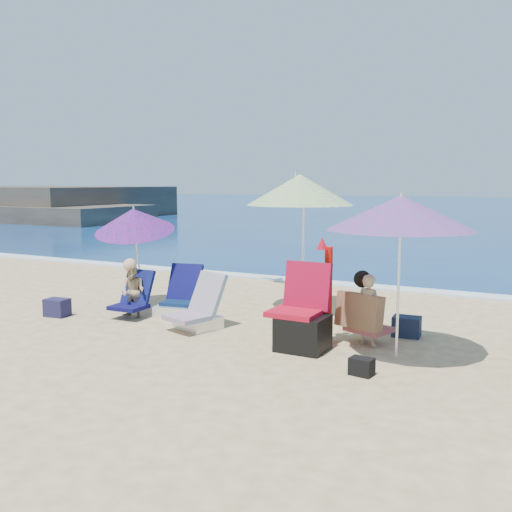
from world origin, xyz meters
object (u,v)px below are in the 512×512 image
at_px(umbrella_turquoise, 401,213).
at_px(umbrella_striped, 300,190).
at_px(chair_navy, 179,302).
at_px(person_left, 133,291).
at_px(chair_rainbow, 198,314).
at_px(umbrella_blue, 134,220).
at_px(furled_umbrella, 327,285).
at_px(person_center, 365,310).
at_px(camp_chair_left, 303,324).

height_order(umbrella_turquoise, umbrella_striped, umbrella_striped).
bearing_deg(umbrella_turquoise, umbrella_striped, 139.37).
relative_size(chair_navy, person_left, 0.89).
height_order(umbrella_striped, chair_rainbow, umbrella_striped).
distance_m(umbrella_blue, chair_rainbow, 2.25).
relative_size(furled_umbrella, person_center, 1.47).
distance_m(umbrella_striped, furled_umbrella, 2.19).
distance_m(chair_rainbow, person_center, 2.48).
height_order(chair_navy, person_center, person_center).
bearing_deg(chair_navy, chair_rainbow, -37.89).
distance_m(umbrella_striped, chair_rainbow, 2.63).
height_order(furled_umbrella, chair_navy, furled_umbrella).
distance_m(umbrella_striped, chair_navy, 2.70).
xyz_separation_m(furled_umbrella, person_center, (0.50, 0.12, -0.32)).
xyz_separation_m(furled_umbrella, chair_navy, (-2.71, 0.40, -0.58)).
bearing_deg(umbrella_blue, chair_rainbow, -21.02).
distance_m(chair_rainbow, person_left, 1.34).
distance_m(chair_navy, person_left, 0.76).
bearing_deg(camp_chair_left, chair_navy, 161.25).
height_order(umbrella_striped, person_center, umbrella_striped).
relative_size(umbrella_striped, chair_rainbow, 2.41).
bearing_deg(person_left, umbrella_turquoise, -2.83).
relative_size(umbrella_striped, chair_navy, 2.74).
bearing_deg(chair_navy, person_center, -5.07).
relative_size(umbrella_turquoise, chair_navy, 2.40).
xyz_separation_m(camp_chair_left, person_left, (-3.10, 0.38, 0.10)).
bearing_deg(person_left, umbrella_striped, 34.87).
bearing_deg(chair_rainbow, chair_navy, 142.11).
bearing_deg(furled_umbrella, person_center, 13.18).
height_order(chair_navy, person_left, person_left).
height_order(umbrella_blue, person_center, umbrella_blue).
height_order(umbrella_turquoise, furled_umbrella, umbrella_turquoise).
bearing_deg(umbrella_striped, furled_umbrella, -54.98).
xyz_separation_m(umbrella_turquoise, umbrella_blue, (-4.68, 0.76, -0.27)).
height_order(umbrella_turquoise, chair_navy, umbrella_turquoise).
bearing_deg(chair_rainbow, furled_umbrella, 5.63).
bearing_deg(umbrella_blue, camp_chair_left, -14.87).
relative_size(chair_rainbow, person_left, 1.01).
bearing_deg(camp_chair_left, person_center, 41.58).
distance_m(umbrella_striped, camp_chair_left, 2.72).
bearing_deg(person_center, umbrella_blue, 175.24).
distance_m(umbrella_turquoise, chair_navy, 4.12).
bearing_deg(chair_navy, camp_chair_left, -18.75).
bearing_deg(chair_rainbow, umbrella_turquoise, -1.93).
height_order(umbrella_striped, chair_navy, umbrella_striped).
height_order(furled_umbrella, person_center, furled_umbrella).
distance_m(umbrella_blue, chair_navy, 1.62).
height_order(umbrella_turquoise, camp_chair_left, umbrella_turquoise).
bearing_deg(chair_navy, furled_umbrella, -8.43).
xyz_separation_m(umbrella_blue, chair_rainbow, (1.71, -0.66, -1.31)).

